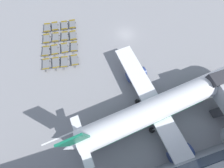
# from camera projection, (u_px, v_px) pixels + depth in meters

# --- Properties ---
(ground_plane) EXTENTS (500.00, 500.00, 0.00)m
(ground_plane) POSITION_uv_depth(u_px,v_px,m) (126.00, 34.00, 36.00)
(ground_plane) COLOR gray
(airplane) EXTENTS (30.01, 36.86, 11.74)m
(airplane) POSITION_uv_depth(u_px,v_px,m) (161.00, 106.00, 24.89)
(airplane) COLOR white
(airplane) RESTS_ON ground_plane
(baggage_dolly_row_near_col_a) EXTENTS (3.53, 1.96, 0.92)m
(baggage_dolly_row_near_col_a) POSITION_uv_depth(u_px,v_px,m) (47.00, 28.00, 36.20)
(baggage_dolly_row_near_col_a) COLOR slate
(baggage_dolly_row_near_col_a) RESTS_ON ground_plane
(baggage_dolly_row_near_col_b) EXTENTS (3.52, 1.90, 0.92)m
(baggage_dolly_row_near_col_b) POSITION_uv_depth(u_px,v_px,m) (47.00, 39.00, 34.76)
(baggage_dolly_row_near_col_b) COLOR slate
(baggage_dolly_row_near_col_b) RESTS_ON ground_plane
(baggage_dolly_row_near_col_c) EXTENTS (3.54, 2.03, 0.92)m
(baggage_dolly_row_near_col_c) POSITION_uv_depth(u_px,v_px,m) (46.00, 52.00, 33.24)
(baggage_dolly_row_near_col_c) COLOR slate
(baggage_dolly_row_near_col_c) RESTS_ON ground_plane
(baggage_dolly_row_near_col_d) EXTENTS (3.52, 1.88, 0.92)m
(baggage_dolly_row_near_col_d) POSITION_uv_depth(u_px,v_px,m) (46.00, 64.00, 31.80)
(baggage_dolly_row_near_col_d) COLOR slate
(baggage_dolly_row_near_col_d) RESTS_ON ground_plane
(baggage_dolly_row_mid_a_col_a) EXTENTS (3.51, 1.85, 0.92)m
(baggage_dolly_row_mid_a_col_a) POSITION_uv_depth(u_px,v_px,m) (55.00, 27.00, 36.41)
(baggage_dolly_row_mid_a_col_a) COLOR slate
(baggage_dolly_row_mid_a_col_a) RESTS_ON ground_plane
(baggage_dolly_row_mid_a_col_b) EXTENTS (3.54, 2.00, 0.92)m
(baggage_dolly_row_mid_a_col_b) POSITION_uv_depth(u_px,v_px,m) (56.00, 38.00, 34.94)
(baggage_dolly_row_mid_a_col_b) COLOR slate
(baggage_dolly_row_mid_a_col_b) RESTS_ON ground_plane
(baggage_dolly_row_mid_a_col_c) EXTENTS (3.51, 1.85, 0.92)m
(baggage_dolly_row_mid_a_col_c) POSITION_uv_depth(u_px,v_px,m) (55.00, 50.00, 33.40)
(baggage_dolly_row_mid_a_col_c) COLOR slate
(baggage_dolly_row_mid_a_col_c) RESTS_ON ground_plane
(baggage_dolly_row_mid_a_col_d) EXTENTS (3.50, 1.82, 0.92)m
(baggage_dolly_row_mid_a_col_d) POSITION_uv_depth(u_px,v_px,m) (56.00, 63.00, 31.94)
(baggage_dolly_row_mid_a_col_d) COLOR slate
(baggage_dolly_row_mid_a_col_d) RESTS_ON ground_plane
(baggage_dolly_row_mid_b_col_a) EXTENTS (3.52, 1.91, 0.92)m
(baggage_dolly_row_mid_b_col_a) POSITION_uv_depth(u_px,v_px,m) (64.00, 26.00, 36.54)
(baggage_dolly_row_mid_b_col_a) COLOR slate
(baggage_dolly_row_mid_b_col_a) RESTS_ON ground_plane
(baggage_dolly_row_mid_b_col_b) EXTENTS (3.54, 2.02, 0.92)m
(baggage_dolly_row_mid_b_col_b) POSITION_uv_depth(u_px,v_px,m) (65.00, 37.00, 35.07)
(baggage_dolly_row_mid_b_col_b) COLOR slate
(baggage_dolly_row_mid_b_col_b) RESTS_ON ground_plane
(baggage_dolly_row_mid_b_col_c) EXTENTS (3.51, 1.84, 0.92)m
(baggage_dolly_row_mid_b_col_c) POSITION_uv_depth(u_px,v_px,m) (65.00, 48.00, 33.61)
(baggage_dolly_row_mid_b_col_c) COLOR slate
(baggage_dolly_row_mid_b_col_c) RESTS_ON ground_plane
(baggage_dolly_row_mid_b_col_d) EXTENTS (3.54, 2.05, 0.92)m
(baggage_dolly_row_mid_b_col_d) POSITION_uv_depth(u_px,v_px,m) (64.00, 62.00, 32.03)
(baggage_dolly_row_mid_b_col_d) COLOR slate
(baggage_dolly_row_mid_b_col_d) RESTS_ON ground_plane
(baggage_dolly_row_far_col_a) EXTENTS (3.52, 1.92, 0.92)m
(baggage_dolly_row_far_col_a) POSITION_uv_depth(u_px,v_px,m) (73.00, 25.00, 36.71)
(baggage_dolly_row_far_col_a) COLOR slate
(baggage_dolly_row_far_col_a) RESTS_ON ground_plane
(baggage_dolly_row_far_col_b) EXTENTS (3.52, 1.88, 0.92)m
(baggage_dolly_row_far_col_b) POSITION_uv_depth(u_px,v_px,m) (73.00, 36.00, 35.17)
(baggage_dolly_row_far_col_b) COLOR slate
(baggage_dolly_row_far_col_b) RESTS_ON ground_plane
(baggage_dolly_row_far_col_c) EXTENTS (3.54, 2.04, 0.92)m
(baggage_dolly_row_far_col_c) POSITION_uv_depth(u_px,v_px,m) (74.00, 47.00, 33.76)
(baggage_dolly_row_far_col_c) COLOR slate
(baggage_dolly_row_far_col_c) RESTS_ON ground_plane
(baggage_dolly_row_far_col_d) EXTENTS (3.51, 1.86, 0.92)m
(baggage_dolly_row_far_col_d) POSITION_uv_depth(u_px,v_px,m) (75.00, 60.00, 32.22)
(baggage_dolly_row_far_col_d) COLOR slate
(baggage_dolly_row_far_col_d) RESTS_ON ground_plane
(stand_guidance_stripe) EXTENTS (3.71, 30.83, 0.01)m
(stand_guidance_stripe) POSITION_uv_depth(u_px,v_px,m) (118.00, 113.00, 27.82)
(stand_guidance_stripe) COLOR white
(stand_guidance_stripe) RESTS_ON ground_plane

